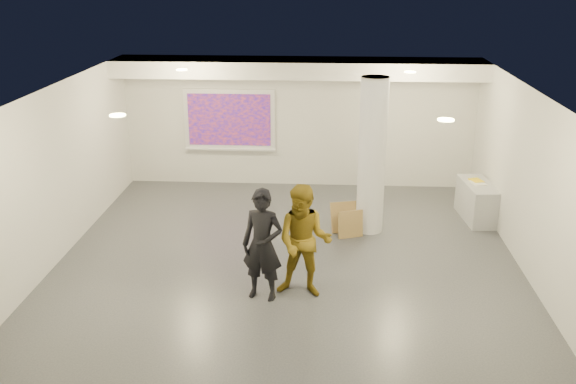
# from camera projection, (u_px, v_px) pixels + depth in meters

# --- Properties ---
(floor) EXTENTS (8.00, 9.00, 0.01)m
(floor) POSITION_uv_depth(u_px,v_px,m) (287.00, 269.00, 10.96)
(floor) COLOR #36393E
(floor) RESTS_ON ground
(ceiling) EXTENTS (8.00, 9.00, 0.01)m
(ceiling) POSITION_uv_depth(u_px,v_px,m) (286.00, 95.00, 9.96)
(ceiling) COLOR silver
(ceiling) RESTS_ON floor
(wall_back) EXTENTS (8.00, 0.01, 3.00)m
(wall_back) POSITION_uv_depth(u_px,v_px,m) (299.00, 122.00, 14.69)
(wall_back) COLOR silver
(wall_back) RESTS_ON floor
(wall_front) EXTENTS (8.00, 0.01, 3.00)m
(wall_front) POSITION_uv_depth(u_px,v_px,m) (257.00, 336.00, 6.23)
(wall_front) COLOR silver
(wall_front) RESTS_ON floor
(wall_left) EXTENTS (0.01, 9.00, 3.00)m
(wall_left) POSITION_uv_depth(u_px,v_px,m) (48.00, 181.00, 10.69)
(wall_left) COLOR silver
(wall_left) RESTS_ON floor
(wall_right) EXTENTS (0.01, 9.00, 3.00)m
(wall_right) POSITION_uv_depth(u_px,v_px,m) (536.00, 191.00, 10.23)
(wall_right) COLOR silver
(wall_right) RESTS_ON floor
(soffit_band) EXTENTS (8.00, 1.10, 0.36)m
(soffit_band) POSITION_uv_depth(u_px,v_px,m) (298.00, 68.00, 13.74)
(soffit_band) COLOR silver
(soffit_band) RESTS_ON ceiling
(downlight_nw) EXTENTS (0.22, 0.22, 0.02)m
(downlight_nw) POSITION_uv_depth(u_px,v_px,m) (182.00, 70.00, 12.45)
(downlight_nw) COLOR #FFF990
(downlight_nw) RESTS_ON ceiling
(downlight_ne) EXTENTS (0.22, 0.22, 0.02)m
(downlight_ne) POSITION_uv_depth(u_px,v_px,m) (410.00, 72.00, 12.19)
(downlight_ne) COLOR #FFF990
(downlight_ne) RESTS_ON ceiling
(downlight_sw) EXTENTS (0.22, 0.22, 0.02)m
(downlight_sw) POSITION_uv_depth(u_px,v_px,m) (118.00, 115.00, 8.68)
(downlight_sw) COLOR #FFF990
(downlight_sw) RESTS_ON ceiling
(downlight_se) EXTENTS (0.22, 0.22, 0.02)m
(downlight_se) POSITION_uv_depth(u_px,v_px,m) (446.00, 120.00, 8.43)
(downlight_se) COLOR #FFF990
(downlight_se) RESTS_ON ceiling
(column) EXTENTS (0.52, 0.52, 3.00)m
(column) POSITION_uv_depth(u_px,v_px,m) (372.00, 156.00, 12.07)
(column) COLOR silver
(column) RESTS_ON floor
(projection_screen) EXTENTS (2.10, 0.13, 1.42)m
(projection_screen) POSITION_uv_depth(u_px,v_px,m) (230.00, 120.00, 14.73)
(projection_screen) COLOR white
(projection_screen) RESTS_ON wall_back
(credenza) EXTENTS (0.66, 1.34, 0.76)m
(credenza) POSITION_uv_depth(u_px,v_px,m) (477.00, 201.00, 13.00)
(credenza) COLOR #9DA0A3
(credenza) RESTS_ON floor
(papers_stack) EXTENTS (0.32, 0.37, 0.02)m
(papers_stack) POSITION_uv_depth(u_px,v_px,m) (478.00, 183.00, 12.88)
(papers_stack) COLOR silver
(papers_stack) RESTS_ON credenza
(postit_pad) EXTENTS (0.29, 0.34, 0.03)m
(postit_pad) POSITION_uv_depth(u_px,v_px,m) (476.00, 181.00, 13.01)
(postit_pad) COLOR yellow
(postit_pad) RESTS_ON credenza
(cardboard_back) EXTENTS (0.49, 0.25, 0.53)m
(cardboard_back) POSITION_uv_depth(u_px,v_px,m) (351.00, 224.00, 12.14)
(cardboard_back) COLOR olive
(cardboard_back) RESTS_ON floor
(cardboard_front) EXTENTS (0.59, 0.39, 0.58)m
(cardboard_front) POSITION_uv_depth(u_px,v_px,m) (345.00, 217.00, 12.43)
(cardboard_front) COLOR olive
(cardboard_front) RESTS_ON floor
(woman) EXTENTS (0.73, 0.57, 1.77)m
(woman) POSITION_uv_depth(u_px,v_px,m) (263.00, 245.00, 9.74)
(woman) COLOR black
(woman) RESTS_ON floor
(man) EXTENTS (0.96, 0.79, 1.81)m
(man) POSITION_uv_depth(u_px,v_px,m) (304.00, 241.00, 9.82)
(man) COLOR olive
(man) RESTS_ON floor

